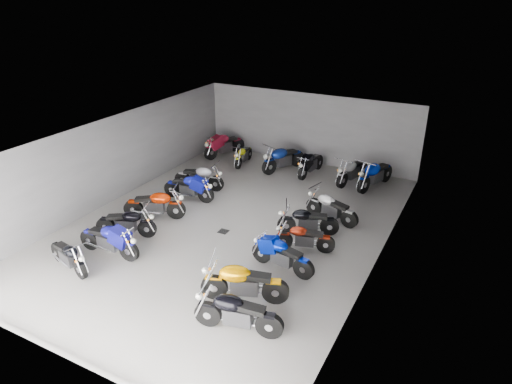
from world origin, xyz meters
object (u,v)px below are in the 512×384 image
motorcycle_right_c (281,255)px  motorcycle_left_a (68,256)px  motorcycle_right_e (307,221)px  motorcycle_back_b (243,155)px  motorcycle_right_b (243,283)px  motorcycle_left_e (189,188)px  motorcycle_back_e (352,171)px  motorcycle_back_f (375,174)px  motorcycle_left_c (127,223)px  motorcycle_back_a (224,145)px  motorcycle_back_c (283,158)px  drain_grate (223,231)px  motorcycle_back_d (311,164)px  motorcycle_left_f (200,177)px  motorcycle_left_d (155,205)px  motorcycle_left_b (109,240)px  motorcycle_right_d (304,238)px  motorcycle_right_a (237,313)px  motorcycle_right_f (331,208)px

motorcycle_right_c → motorcycle_left_a: bearing=125.7°
motorcycle_right_e → motorcycle_back_b: 6.84m
motorcycle_right_b → motorcycle_back_b: 9.94m
motorcycle_left_e → motorcycle_back_e: (5.01, 4.51, 0.02)m
motorcycle_right_b → motorcycle_back_f: motorcycle_back_f is taller
motorcycle_left_c → motorcycle_back_e: (5.21, 7.73, 0.04)m
motorcycle_back_a → motorcycle_back_c: size_ratio=1.01×
motorcycle_left_a → motorcycle_back_f: 11.78m
drain_grate → motorcycle_back_d: (0.71, 6.08, 0.50)m
motorcycle_left_f → motorcycle_back_a: bearing=-172.8°
motorcycle_left_a → motorcycle_left_e: (0.33, 5.50, 0.05)m
motorcycle_left_c → motorcycle_back_b: motorcycle_left_c is taller
motorcycle_left_d → motorcycle_left_a: bearing=-26.6°
motorcycle_right_b → motorcycle_right_c: motorcycle_right_b is taller
drain_grate → motorcycle_left_f: size_ratio=0.15×
motorcycle_left_b → motorcycle_back_d: motorcycle_left_b is taller
motorcycle_left_a → motorcycle_back_c: size_ratio=0.86×
motorcycle_back_c → drain_grate: bearing=119.6°
motorcycle_left_a → motorcycle_right_d: motorcycle_left_a is taller
motorcycle_left_c → motorcycle_right_a: bearing=46.9°
motorcycle_left_a → motorcycle_right_e: (5.31, 5.11, 0.03)m
motorcycle_left_d → motorcycle_back_e: same height
motorcycle_left_a → motorcycle_back_d: motorcycle_back_d is taller
motorcycle_back_a → motorcycle_left_d: bearing=122.0°
motorcycle_left_d → motorcycle_right_d: motorcycle_left_d is taller
motorcycle_left_f → motorcycle_right_c: size_ratio=1.02×
motorcycle_left_d → motorcycle_left_f: (-0.06, 2.84, -0.02)m
motorcycle_left_d → motorcycle_back_e: (5.19, 6.31, 0.00)m
motorcycle_back_a → motorcycle_right_b: bearing=145.5°
motorcycle_right_c → motorcycle_right_d: 1.29m
motorcycle_right_d → motorcycle_back_e: motorcycle_back_e is taller
motorcycle_back_f → motorcycle_back_c: bearing=17.4°
motorcycle_left_a → motorcycle_right_d: 6.95m
motorcycle_right_b → motorcycle_right_d: 3.06m
motorcycle_back_a → motorcycle_back_e: bearing=-161.3°
motorcycle_back_a → motorcycle_back_f: (7.37, -0.37, 0.02)m
drain_grate → motorcycle_right_d: bearing=3.1°
motorcycle_left_f → motorcycle_back_d: size_ratio=0.99×
motorcycle_right_a → motorcycle_right_f: size_ratio=1.07×
motorcycle_right_b → motorcycle_back_a: 11.13m
drain_grate → motorcycle_right_e: size_ratio=0.17×
motorcycle_right_d → motorcycle_right_a: bearing=162.2°
motorcycle_left_e → motorcycle_right_e: motorcycle_left_e is taller
motorcycle_left_f → motorcycle_back_d: motorcycle_back_d is taller
motorcycle_left_c → motorcycle_back_f: bearing=120.7°
motorcycle_right_d → motorcycle_left_e: bearing=57.9°
motorcycle_right_d → motorcycle_back_c: motorcycle_back_c is taller
motorcycle_back_e → drain_grate: bearing=82.0°
motorcycle_left_f → motorcycle_back_f: bearing=108.9°
motorcycle_right_e → motorcycle_back_a: (-6.38, 5.21, 0.07)m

